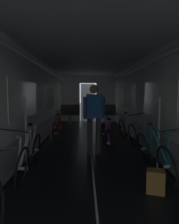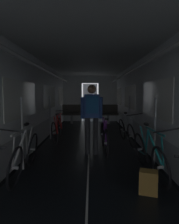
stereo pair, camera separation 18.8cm
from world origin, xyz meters
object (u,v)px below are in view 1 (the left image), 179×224
object	(u,v)px
bench_seat_far_left	(70,112)
backpack_on_floor	(155,181)
bicycle_red	(58,129)
bicycle_white	(30,155)
bicycle_teal	(154,154)
bicycle_silver	(127,130)
bicycle_purple_in_aisle	(106,136)
person_cyclist_aisle	(94,113)
bench_seat_far_right	(106,112)

from	to	relation	value
bench_seat_far_left	backpack_on_floor	distance (m)	7.13
bicycle_red	bicycle_white	bearing A→B (deg)	-92.90
bicycle_teal	backpack_on_floor	distance (m)	0.74
bicycle_silver	backpack_on_floor	bearing A→B (deg)	-93.94
bicycle_white	bicycle_purple_in_aisle	bearing A→B (deg)	44.53
bicycle_teal	backpack_on_floor	world-z (taller)	bicycle_teal
bicycle_red	person_cyclist_aisle	world-z (taller)	person_cyclist_aisle
bicycle_red	bicycle_purple_in_aisle	distance (m)	1.82
bench_seat_far_left	bicycle_red	distance (m)	3.57
bicycle_red	bicycle_white	xyz separation A→B (m)	(-0.14, -2.68, -0.00)
bicycle_silver	bicycle_purple_in_aisle	world-z (taller)	bicycle_silver
bicycle_white	person_cyclist_aisle	xyz separation A→B (m)	(1.21, 1.24, 0.63)
bicycle_silver	bicycle_purple_in_aisle	bearing A→B (deg)	-130.78
bicycle_purple_in_aisle	backpack_on_floor	bearing A→B (deg)	-76.89
bicycle_red	bicycle_teal	size ratio (longest dim) A/B	1.00
bench_seat_far_right	bicycle_teal	size ratio (longest dim) A/B	0.58
bench_seat_far_left	bench_seat_far_right	distance (m)	1.80
bicycle_white	bicycle_red	bearing A→B (deg)	87.10
person_cyclist_aisle	backpack_on_floor	size ratio (longest dim) A/B	4.96
bench_seat_far_right	bicycle_red	size ratio (longest dim) A/B	0.58
bicycle_silver	bicycle_teal	bearing A→B (deg)	-90.10
bench_seat_far_right	bicycle_white	distance (m)	6.57
bicycle_teal	bicycle_white	size ratio (longest dim) A/B	1.00
bicycle_silver	bicycle_white	size ratio (longest dim) A/B	1.00
bicycle_teal	backpack_on_floor	xyz separation A→B (m)	(-0.20, -0.68, -0.21)
bicycle_teal	bicycle_silver	bearing A→B (deg)	89.90
bicycle_silver	person_cyclist_aisle	world-z (taller)	person_cyclist_aisle
bicycle_red	backpack_on_floor	distance (m)	3.84
bench_seat_far_right	backpack_on_floor	size ratio (longest dim) A/B	2.89
bench_seat_far_left	bicycle_teal	bearing A→B (deg)	-72.12
bicycle_red	bicycle_teal	bearing A→B (deg)	-51.52
bench_seat_far_right	bicycle_red	distance (m)	4.05
bicycle_red	bicycle_silver	world-z (taller)	bicycle_silver
bench_seat_far_right	bicycle_silver	size ratio (longest dim) A/B	0.58
bicycle_red	bicycle_silver	size ratio (longest dim) A/B	1.00
bench_seat_far_right	bicycle_purple_in_aisle	xyz separation A→B (m)	(-0.50, -4.73, -0.18)
bicycle_white	person_cyclist_aisle	world-z (taller)	person_cyclist_aisle
bicycle_teal	backpack_on_floor	size ratio (longest dim) A/B	4.99
bicycle_red	backpack_on_floor	world-z (taller)	bicycle_red
bench_seat_far_right	bicycle_purple_in_aisle	distance (m)	4.76
bicycle_silver	bicycle_teal	distance (m)	2.30
bench_seat_far_left	bicycle_silver	distance (m)	4.40
bicycle_silver	backpack_on_floor	world-z (taller)	bicycle_silver
bench_seat_far_left	backpack_on_floor	world-z (taller)	bench_seat_far_left
bicycle_purple_in_aisle	backpack_on_floor	size ratio (longest dim) A/B	4.97
bicycle_white	backpack_on_floor	world-z (taller)	bicycle_white
bicycle_red	backpack_on_floor	xyz separation A→B (m)	(1.90, -3.32, -0.21)
bench_seat_far_right	bicycle_red	world-z (taller)	same
bicycle_teal	bicycle_purple_in_aisle	size ratio (longest dim) A/B	1.00
bench_seat_far_left	bicycle_red	bearing A→B (deg)	-91.59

